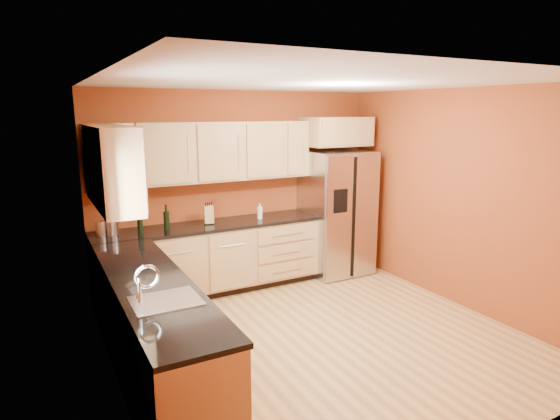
% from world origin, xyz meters
% --- Properties ---
extents(floor, '(4.00, 4.00, 0.00)m').
position_xyz_m(floor, '(0.00, 0.00, 0.00)').
color(floor, '#A1713E').
rests_on(floor, ground).
extents(ceiling, '(4.00, 4.00, 0.00)m').
position_xyz_m(ceiling, '(0.00, 0.00, 2.60)').
color(ceiling, silver).
rests_on(ceiling, wall_back).
extents(wall_back, '(4.00, 0.04, 2.60)m').
position_xyz_m(wall_back, '(0.00, 2.00, 1.30)').
color(wall_back, brown).
rests_on(wall_back, floor).
extents(wall_front, '(4.00, 0.04, 2.60)m').
position_xyz_m(wall_front, '(0.00, -2.00, 1.30)').
color(wall_front, brown).
rests_on(wall_front, floor).
extents(wall_left, '(0.04, 4.00, 2.60)m').
position_xyz_m(wall_left, '(-2.00, 0.00, 1.30)').
color(wall_left, brown).
rests_on(wall_left, floor).
extents(wall_right, '(0.04, 4.00, 2.60)m').
position_xyz_m(wall_right, '(2.00, 0.00, 1.30)').
color(wall_right, brown).
rests_on(wall_right, floor).
extents(base_cabinets_back, '(2.90, 0.60, 0.88)m').
position_xyz_m(base_cabinets_back, '(-0.55, 1.70, 0.44)').
color(base_cabinets_back, tan).
rests_on(base_cabinets_back, floor).
extents(base_cabinets_left, '(0.60, 2.80, 0.88)m').
position_xyz_m(base_cabinets_left, '(-1.70, 0.00, 0.44)').
color(base_cabinets_left, tan).
rests_on(base_cabinets_left, floor).
extents(countertop_back, '(2.90, 0.62, 0.04)m').
position_xyz_m(countertop_back, '(-0.55, 1.69, 0.90)').
color(countertop_back, black).
rests_on(countertop_back, base_cabinets_back).
extents(countertop_left, '(0.62, 2.80, 0.04)m').
position_xyz_m(countertop_left, '(-1.69, 0.00, 0.90)').
color(countertop_left, black).
rests_on(countertop_left, base_cabinets_left).
extents(upper_cabinets_back, '(2.30, 0.33, 0.75)m').
position_xyz_m(upper_cabinets_back, '(-0.25, 1.83, 1.83)').
color(upper_cabinets_back, tan).
rests_on(upper_cabinets_back, wall_back).
extents(upper_cabinets_left, '(0.33, 1.35, 0.75)m').
position_xyz_m(upper_cabinets_left, '(-1.83, 0.72, 1.83)').
color(upper_cabinets_left, tan).
rests_on(upper_cabinets_left, wall_left).
extents(corner_upper_cabinet, '(0.67, 0.67, 0.75)m').
position_xyz_m(corner_upper_cabinet, '(-1.67, 1.67, 1.83)').
color(corner_upper_cabinet, tan).
rests_on(corner_upper_cabinet, wall_back).
extents(over_fridge_cabinet, '(0.92, 0.60, 0.40)m').
position_xyz_m(over_fridge_cabinet, '(1.35, 1.70, 2.05)').
color(over_fridge_cabinet, tan).
rests_on(over_fridge_cabinet, wall_back).
extents(refrigerator, '(0.90, 0.75, 1.78)m').
position_xyz_m(refrigerator, '(1.35, 1.62, 0.89)').
color(refrigerator, silver).
rests_on(refrigerator, floor).
extents(window, '(0.03, 0.90, 1.00)m').
position_xyz_m(window, '(-1.98, -0.50, 1.55)').
color(window, white).
rests_on(window, wall_left).
extents(sink_faucet, '(0.50, 0.42, 0.30)m').
position_xyz_m(sink_faucet, '(-1.69, -0.50, 1.07)').
color(sink_faucet, silver).
rests_on(sink_faucet, countertop_left).
extents(canister_left, '(0.17, 0.17, 0.22)m').
position_xyz_m(canister_left, '(-1.73, 1.72, 1.03)').
color(canister_left, silver).
rests_on(canister_left, countertop_back).
extents(canister_right, '(0.13, 0.13, 0.18)m').
position_xyz_m(canister_right, '(-1.85, 1.74, 1.01)').
color(canister_right, silver).
rests_on(canister_right, countertop_back).
extents(wine_bottle_a, '(0.08, 0.08, 0.29)m').
position_xyz_m(wine_bottle_a, '(-1.43, 1.62, 1.06)').
color(wine_bottle_a, black).
rests_on(wine_bottle_a, countertop_back).
extents(wine_bottle_b, '(0.09, 0.09, 0.31)m').
position_xyz_m(wine_bottle_b, '(-1.11, 1.66, 1.08)').
color(wine_bottle_b, black).
rests_on(wine_bottle_b, countertop_back).
extents(knife_block, '(0.13, 0.13, 0.23)m').
position_xyz_m(knife_block, '(-0.55, 1.74, 1.04)').
color(knife_block, '#A78B51').
rests_on(knife_block, countertop_back).
extents(soap_dispenser, '(0.07, 0.07, 0.20)m').
position_xyz_m(soap_dispenser, '(0.15, 1.68, 1.02)').
color(soap_dispenser, white).
rests_on(soap_dispenser, countertop_back).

